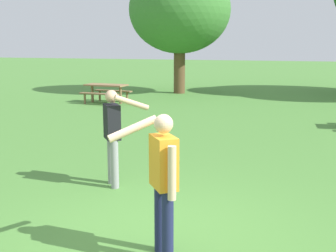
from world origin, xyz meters
TOP-DOWN VIEW (x-y plane):
  - ground_plane at (0.00, 0.00)m, footprint 120.00×120.00m
  - person_thrower at (-1.35, 1.57)m, footprint 0.84×0.49m
  - person_catcher at (0.27, -0.47)m, footprint 0.84×0.49m
  - picnic_table_far at (-6.27, 10.83)m, footprint 1.77×1.50m
  - tree_tall_left at (-4.51, 15.24)m, footprint 4.86×4.86m

SIDE VIEW (x-z plane):
  - ground_plane at x=0.00m, z-range 0.00..0.00m
  - picnic_table_far at x=-6.27m, z-range 0.18..0.95m
  - person_thrower at x=-1.35m, z-range 0.14..1.78m
  - person_catcher at x=0.27m, z-range 0.14..1.78m
  - tree_tall_left at x=-4.51m, z-range 0.94..7.01m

